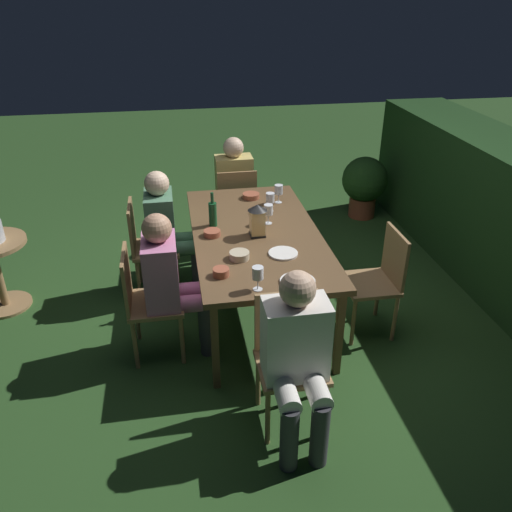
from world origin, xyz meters
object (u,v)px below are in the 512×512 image
Objects in this scene: chair_side_left_a at (147,244)px; green_bottle_on_table at (213,213)px; plate_b at (298,281)px; lantern_centerpiece at (258,218)px; person_in_pink at (171,278)px; person_in_cream at (297,354)px; bowl_dip at (221,272)px; chair_side_left_b at (145,298)px; bowl_salad at (239,255)px; bowl_olives at (212,233)px; wine_glass_a at (258,274)px; plate_a at (283,253)px; chair_head_far at (289,354)px; dining_table at (256,237)px; person_in_green at (168,227)px; person_in_mustard at (233,183)px; wine_glass_c at (268,211)px; wine_glass_b at (270,199)px; potted_plant_by_hedge at (364,183)px; bowl_bread at (251,196)px; wine_glass_d at (279,190)px; chair_side_right_b at (378,278)px.

green_bottle_on_table is at bearing 64.84° from chair_side_left_a.
green_bottle_on_table is at bearing -154.70° from plate_b.
person_in_pink is at bearing -61.68° from lantern_centerpiece.
person_in_cream is 0.87m from bowl_dip.
person_in_cream reaches higher than green_bottle_on_table.
bowl_dip is at bearing -155.64° from person_in_cream.
chair_side_left_b is 5.90× the size of bowl_salad.
bowl_olives is at bearing -179.82° from bowl_dip.
plate_a is (-0.46, 0.27, -0.11)m from wine_glass_a.
chair_head_far reaches higher than plate_b.
dining_table is 1.73× the size of person_in_green.
bowl_salad is at bearing 21.14° from bowl_olives.
person_in_mustard is 5.22× the size of plate_a.
wine_glass_c reaches higher than plate_a.
chair_side_left_b reaches higher than bowl_olives.
chair_side_left_a is 5.15× the size of wine_glass_b.
person_in_pink is at bearing -46.16° from potted_plant_by_hedge.
green_bottle_on_table is (-1.62, -0.33, 0.22)m from person_in_cream.
bowl_bread is at bearing 143.37° from green_bottle_on_table.
wine_glass_d is 0.29m from bowl_bread.
wine_glass_a is 1.25× the size of bowl_olives.
plate_b is 0.33× the size of potted_plant_by_hedge.
person_in_green reaches higher than wine_glass_d.
bowl_bread is (-1.55, -0.07, 0.02)m from plate_b.
chair_side_right_b is 2.33m from potted_plant_by_hedge.
plate_b is 3.00m from potted_plant_by_hedge.
bowl_salad is (-0.02, 0.70, 0.29)m from chair_side_left_b.
chair_side_left_b is at bearing -52.32° from wine_glass_b.
green_bottle_on_table is at bearing -67.44° from wine_glass_b.
plate_a is at bearing 172.52° from person_in_cream.
bowl_salad reaches higher than bowl_bread.
wine_glass_c reaches higher than bowl_salad.
chair_side_left_a is at bearing -90.00° from person_in_green.
bowl_olives is (-0.81, -0.50, 0.02)m from plate_b.
chair_side_left_b is 1.19× the size of potted_plant_by_hedge.
person_in_green is at bearing -125.85° from lantern_centerpiece.
wine_glass_b reaches higher than chair_side_right_b.
green_bottle_on_table is 2.52× the size of bowl_dip.
person_in_pink is 7.80× the size of bowl_salad.
green_bottle_on_table is at bearing 137.72° from chair_side_left_b.
dining_table is at bearing -27.92° from wine_glass_d.
chair_side_left_a is 1.16m from wine_glass_b.
plate_a is (1.85, 0.13, 0.12)m from person_in_mustard.
wine_glass_c reaches higher than bowl_dip.
lantern_centerpiece is 0.91× the size of green_bottle_on_table.
chair_side_left_b is (0.45, -0.90, -0.21)m from dining_table.
person_in_mustard reaches higher than bowl_dip.
wine_glass_c is (-1.01, 0.26, 0.00)m from wine_glass_a.
person_in_cream is 1.47m from bowl_olives.
bowl_salad reaches higher than bowl_olives.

